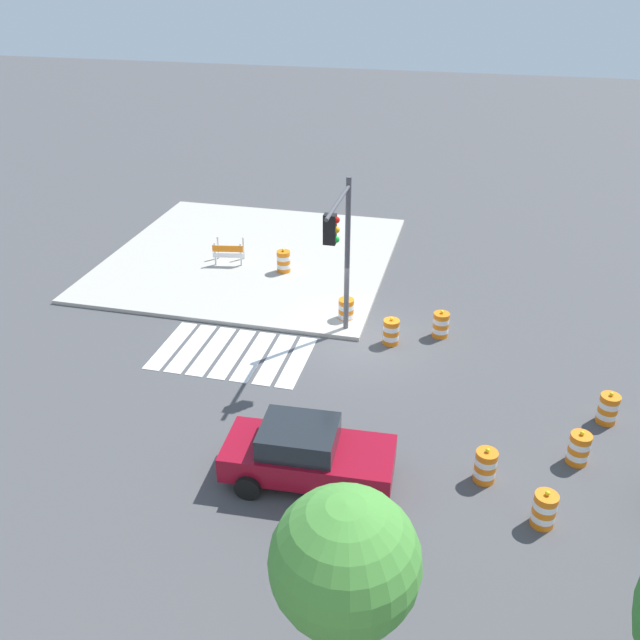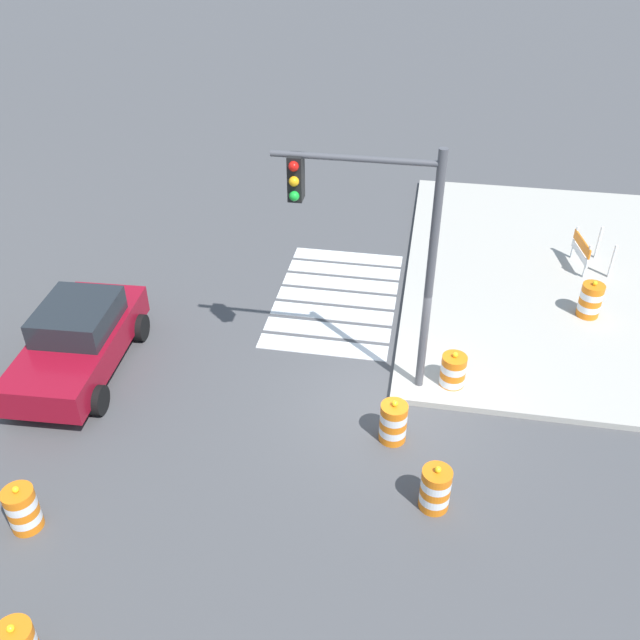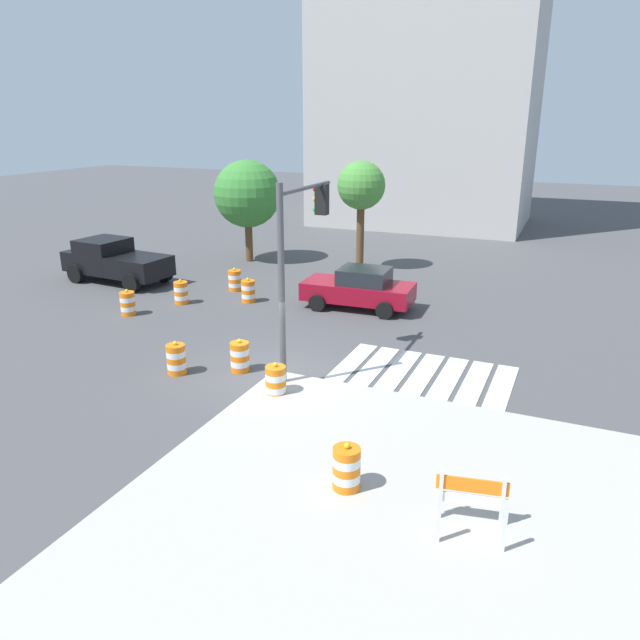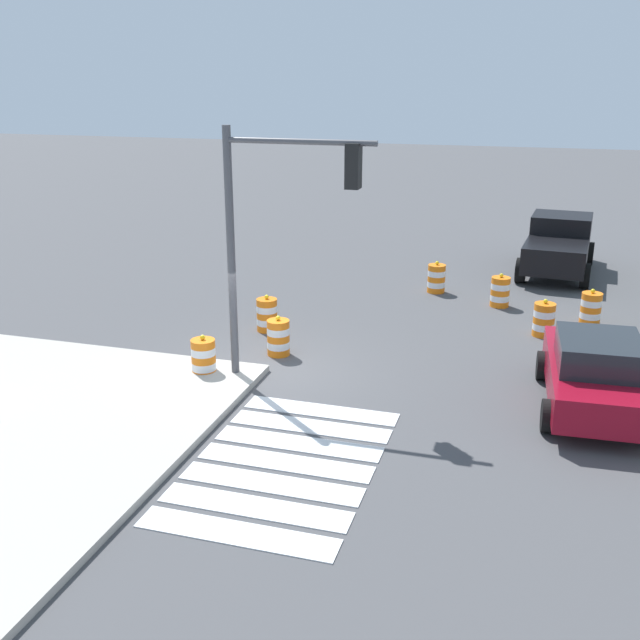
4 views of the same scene
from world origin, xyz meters
The scene contains 18 objects.
ground_plane centered at (0.00, 0.00, 0.00)m, with size 120.00×120.00×0.00m, color #474749.
sidewalk_corner centered at (6.00, -6.00, 0.07)m, with size 12.00×12.00×0.15m, color #ADA89E.
crosswalk_stripes centered at (4.00, 1.80, 0.01)m, with size 5.10×3.20×0.02m.
sports_car centered at (0.01, 7.16, 0.81)m, with size 4.39×2.31×1.63m.
pickup_truck centered at (-11.68, 6.50, 0.97)m, with size 5.29×2.66×1.92m.
traffic_barrel_near_corner centered at (-5.82, 7.37, 0.45)m, with size 0.56×0.56×1.02m.
traffic_barrel_crosswalk_end centered at (-2.70, -1.06, 0.45)m, with size 0.56×0.56×1.02m.
traffic_barrel_median_near centered at (-4.43, 6.13, 0.45)m, with size 0.56×0.56×1.02m.
traffic_barrel_median_far centered at (-7.77, 2.79, 0.45)m, with size 0.56×0.56×1.02m.
traffic_barrel_far_curb centered at (0.74, -1.32, 0.45)m, with size 0.56×0.56×1.02m.
traffic_barrel_lane_center centered at (-6.80, 4.84, 0.45)m, with size 0.56×0.56×1.02m.
traffic_barrel_opposite_curb centered at (-1.08, -0.15, 0.45)m, with size 0.56×0.56×1.02m.
traffic_barrel_on_sidewalk centered at (4.10, -4.71, 0.60)m, with size 0.56×0.56×1.02m.
construction_barricade centered at (6.60, -4.92, 0.72)m, with size 1.36×0.99×1.00m.
traffic_light_pole centered at (0.58, 0.54, 3.91)m, with size 0.47×3.29×5.50m.
street_tree_streetside_near centered at (-2.18, 13.19, 4.01)m, with size 2.29×2.29×5.24m.
street_tree_streetside_mid centered at (-8.09, 12.58, 3.45)m, with size 3.38×3.38×5.16m.
office_building_far centered at (-3.02, 28.31, 12.21)m, with size 14.00×10.00×24.43m, color #B2ADA8.
Camera 3 is at (7.86, -14.57, 7.27)m, focal length 34.21 mm.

